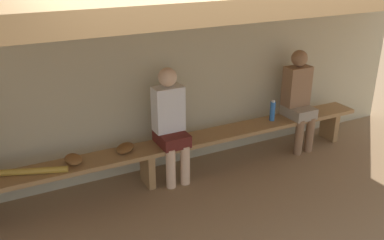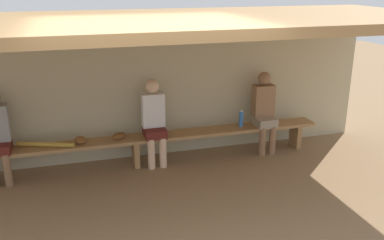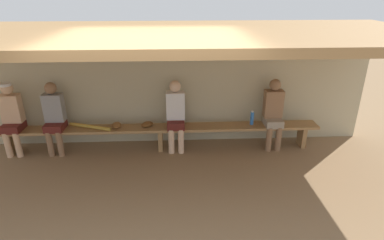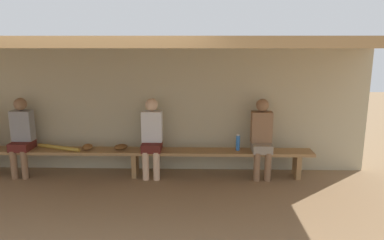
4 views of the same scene
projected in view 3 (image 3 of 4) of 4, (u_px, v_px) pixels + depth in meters
The scene contains 12 objects.
ground_plane at pixel (157, 198), 4.74m from camera, with size 24.00×24.00×0.00m, color #8C6D4C.
back_wall at pixel (160, 87), 6.15m from camera, with size 8.00×0.20×2.20m, color #B7AD8C.
dugout_roof at pixel (153, 35), 4.51m from camera, with size 8.00×2.80×0.12m, color #9E7547.
bench at pixel (160, 130), 6.02m from camera, with size 6.00×0.36×0.46m.
player_middle at pixel (273, 111), 5.99m from camera, with size 0.34×0.42×1.34m.
player_leftmost at pixel (176, 113), 5.90m from camera, with size 0.34×0.42×1.34m.
player_with_sunglasses at pixel (54, 115), 5.80m from camera, with size 0.34×0.42×1.34m.
player_in_white at pixel (11, 115), 5.76m from camera, with size 0.34×0.42×1.34m.
water_bottle_green at pixel (252, 118), 6.05m from camera, with size 0.07×0.07×0.28m.
baseball_glove_tan at pixel (117, 125), 5.95m from camera, with size 0.24×0.17×0.09m, color brown.
baseball_glove_worn at pixel (147, 124), 5.98m from camera, with size 0.24×0.17×0.09m, color brown.
baseball_bat at pixel (90, 127), 5.92m from camera, with size 0.07×0.07×0.85m, color #B28C33.
Camera 3 is at (0.32, -3.94, 2.91)m, focal length 29.84 mm.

